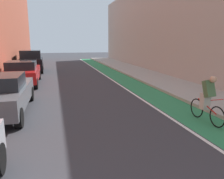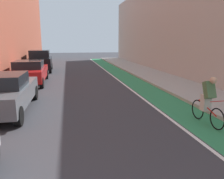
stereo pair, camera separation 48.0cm
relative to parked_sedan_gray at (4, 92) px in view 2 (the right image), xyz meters
The scene contains 9 objects.
ground_plane 6.27m from the parked_sedan_gray, 57.58° to the left, with size 87.72×87.72×0.00m, color #38383D.
bike_lane_paint 10.06m from the parked_sedan_gray, 46.34° to the left, with size 1.60×39.87×0.00m, color #2D8451.
lane_divider_stripe 9.46m from the parked_sedan_gray, 50.30° to the left, with size 0.12×39.87×0.00m, color white.
sidewalk_right 11.73m from the parked_sedan_gray, 38.27° to the left, with size 2.94×39.87×0.14m, color #A8A59E.
building_facade_right 15.42m from the parked_sedan_gray, 37.95° to the left, with size 2.40×35.87×8.35m, color #B2ADA3.
parked_sedan_gray is the anchor object (origin of this frame).
parked_sedan_red 6.21m from the parked_sedan_gray, 89.99° to the left, with size 2.03×4.68×1.53m.
parked_suv_black 12.57m from the parked_sedan_gray, 89.99° to the left, with size 2.12×4.31×1.98m.
cyclist_mid 7.51m from the parked_sedan_gray, 21.26° to the right, with size 0.48×1.75×1.63m.
Camera 2 is at (-0.84, 1.48, 2.72)m, focal length 36.12 mm.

